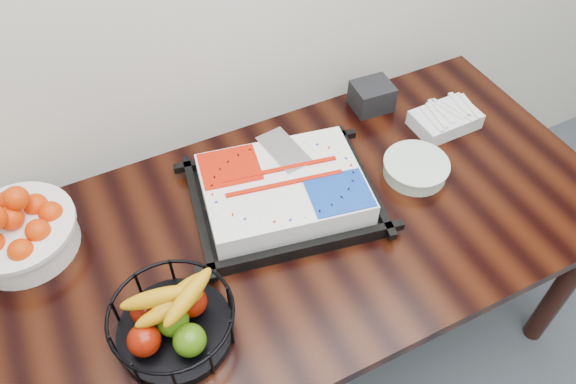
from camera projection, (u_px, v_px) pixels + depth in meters
name	position (u px, v px, depth m)	size (l,w,h in m)	color
table	(308.00, 239.00, 1.68)	(1.80, 0.90, 0.75)	black
cake_tray	(283.00, 192.00, 1.62)	(0.58, 0.49, 0.11)	black
tangerine_bowl	(16.00, 227.00, 1.49)	(0.31, 0.31, 0.20)	white
fruit_basket	(173.00, 320.00, 1.33)	(0.30, 0.30, 0.16)	black
plate_stack	(416.00, 168.00, 1.72)	(0.20, 0.20, 0.05)	white
fork_bag	(445.00, 119.00, 1.86)	(0.22, 0.14, 0.06)	silver
napkin_box	(372.00, 96.00, 1.91)	(0.13, 0.11, 0.09)	black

